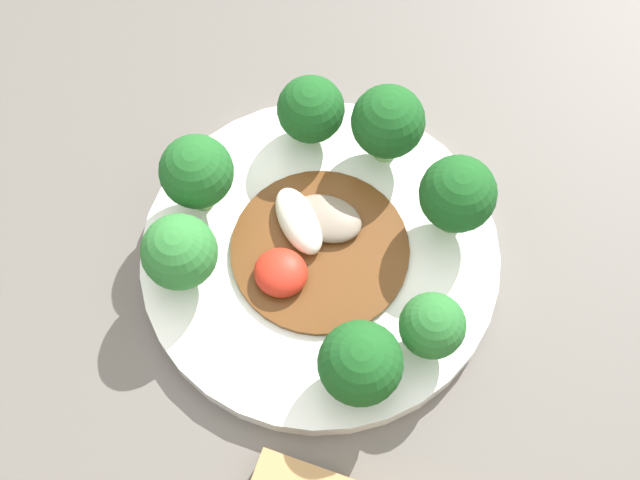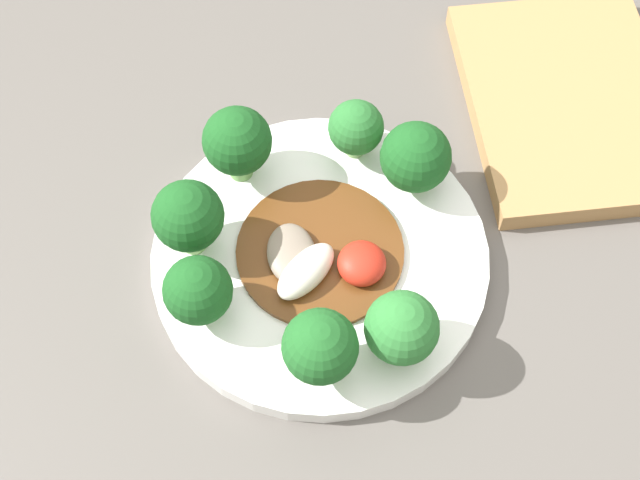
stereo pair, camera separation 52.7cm
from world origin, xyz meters
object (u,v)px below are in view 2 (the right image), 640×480
object	(u,v)px
broccoli_northeast	(237,142)
cutting_board	(569,103)
broccoli_northwest	(198,291)
plate	(320,258)
broccoli_east	(356,128)
stirfry_center	(321,257)
broccoli_southeast	(416,158)
broccoli_southwest	(402,328)
broccoli_west	(320,347)
broccoli_north	(188,217)

from	to	relation	value
broccoli_northeast	cutting_board	xyz separation A→B (m)	(0.13, -0.27, -0.05)
broccoli_northwest	broccoli_northeast	bearing A→B (deg)	-0.27
cutting_board	plate	bearing A→B (deg)	135.39
broccoli_east	broccoli_northeast	bearing A→B (deg)	113.05
broccoli_east	stirfry_center	world-z (taller)	broccoli_east
plate	broccoli_southeast	bearing A→B (deg)	-38.62
broccoli_southwest	broccoli_west	world-z (taller)	broccoli_west
broccoli_southeast	broccoli_northwest	world-z (taller)	broccoli_southeast
broccoli_east	cutting_board	xyz separation A→B (m)	(0.09, -0.18, -0.04)
plate	cutting_board	world-z (taller)	cutting_board
plate	broccoli_east	size ratio (longest dim) A/B	4.84
plate	cutting_board	distance (m)	0.27
broccoli_northeast	broccoli_northwest	bearing A→B (deg)	179.73
cutting_board	broccoli_northeast	bearing A→B (deg)	115.51
broccoli_north	broccoli_west	xyz separation A→B (m)	(-0.09, -0.12, 0.00)
broccoli_northeast	broccoli_southeast	xyz separation A→B (m)	(0.01, -0.14, -0.01)
broccoli_east	broccoli_northwest	world-z (taller)	broccoli_northwest
broccoli_north	broccoli_northwest	size ratio (longest dim) A/B	1.16
stirfry_center	broccoli_east	bearing A→B (deg)	-5.14
broccoli_west	stirfry_center	distance (m)	0.10
broccoli_southeast	broccoli_east	bearing A→B (deg)	65.37
broccoli_northwest	cutting_board	xyz separation A→B (m)	(0.26, -0.27, -0.04)
stirfry_center	cutting_board	xyz separation A→B (m)	(0.20, -0.19, -0.01)
broccoli_west	broccoli_southeast	xyz separation A→B (m)	(0.18, -0.05, -0.01)
broccoli_northeast	broccoli_east	size ratio (longest dim) A/B	1.30
broccoli_northeast	broccoli_north	bearing A→B (deg)	164.08
plate	broccoli_northeast	xyz separation A→B (m)	(0.06, 0.08, 0.05)
broccoli_east	broccoli_southeast	size ratio (longest dim) A/B	0.85
broccoli_north	cutting_board	xyz separation A→B (m)	(0.20, -0.29, -0.05)
broccoli_west	cutting_board	bearing A→B (deg)	-30.74
broccoli_north	cutting_board	size ratio (longest dim) A/B	0.26
broccoli_southwest	cutting_board	world-z (taller)	broccoli_southwest
broccoli_east	broccoli_southeast	distance (m)	0.06
broccoli_northwest	cutting_board	world-z (taller)	broccoli_northwest
broccoli_east	broccoli_southwest	world-z (taller)	broccoli_southwest
broccoli_northwest	stirfry_center	world-z (taller)	broccoli_northwest
plate	stirfry_center	distance (m)	0.02
broccoli_northeast	broccoli_northwest	xyz separation A→B (m)	(-0.13, 0.00, -0.01)
stirfry_center	cutting_board	distance (m)	0.27
broccoli_southwest	plate	bearing A→B (deg)	45.62
broccoli_southwest	broccoli_southeast	world-z (taller)	broccoli_southeast
broccoli_north	broccoli_southeast	xyz separation A→B (m)	(0.09, -0.16, -0.01)
plate	broccoli_southwest	world-z (taller)	broccoli_southwest
broccoli_west	cutting_board	distance (m)	0.34
broccoli_southeast	cutting_board	world-z (taller)	broccoli_southeast
broccoli_southwest	broccoli_west	size ratio (longest dim) A/B	0.89
broccoli_northeast	broccoli_west	distance (m)	0.19
broccoli_northeast	broccoli_north	size ratio (longest dim) A/B	1.01
broccoli_west	stirfry_center	bearing A→B (deg)	9.76
broccoli_southwest	cutting_board	bearing A→B (deg)	-24.29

